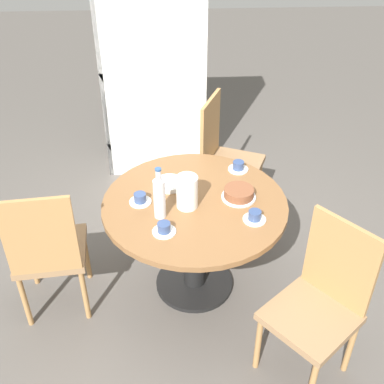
{
  "coord_description": "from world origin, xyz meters",
  "views": [
    {
      "loc": [
        -0.14,
        -2.33,
        2.45
      ],
      "look_at": [
        0.0,
        0.31,
        0.56
      ],
      "focal_mm": 45.0,
      "sensor_mm": 36.0,
      "label": 1
    }
  ],
  "objects_px": {
    "chair_c": "(320,302)",
    "cup_c": "(255,217)",
    "water_bottle": "(159,197)",
    "chair_b": "(48,250)",
    "cake_main": "(239,194)",
    "cup_b": "(140,199)",
    "coffee_pot": "(187,191)",
    "chair_a": "(225,156)",
    "bookshelf": "(153,69)",
    "cup_a": "(238,167)",
    "cup_d": "(164,229)"
  },
  "relations": [
    {
      "from": "chair_c",
      "to": "cup_c",
      "type": "height_order",
      "value": "chair_c"
    },
    {
      "from": "water_bottle",
      "to": "chair_b",
      "type": "bearing_deg",
      "value": -177.26
    },
    {
      "from": "chair_c",
      "to": "cake_main",
      "type": "bearing_deg",
      "value": 168.15
    },
    {
      "from": "cup_b",
      "to": "coffee_pot",
      "type": "bearing_deg",
      "value": -10.33
    },
    {
      "from": "water_bottle",
      "to": "chair_a",
      "type": "bearing_deg",
      "value": 63.08
    },
    {
      "from": "cake_main",
      "to": "cup_c",
      "type": "bearing_deg",
      "value": -74.15
    },
    {
      "from": "cup_b",
      "to": "cup_c",
      "type": "bearing_deg",
      "value": -17.31
    },
    {
      "from": "chair_a",
      "to": "bookshelf",
      "type": "relative_size",
      "value": 0.5
    },
    {
      "from": "bookshelf",
      "to": "coffee_pot",
      "type": "xyz_separation_m",
      "value": [
        0.21,
        -1.56,
        -0.14
      ]
    },
    {
      "from": "chair_a",
      "to": "cup_c",
      "type": "height_order",
      "value": "chair_a"
    },
    {
      "from": "cake_main",
      "to": "cup_b",
      "type": "height_order",
      "value": "cake_main"
    },
    {
      "from": "cup_a",
      "to": "cup_d",
      "type": "relative_size",
      "value": 1.0
    },
    {
      "from": "chair_c",
      "to": "coffee_pot",
      "type": "distance_m",
      "value": 0.96
    },
    {
      "from": "bookshelf",
      "to": "cup_c",
      "type": "bearing_deg",
      "value": 109.17
    },
    {
      "from": "chair_c",
      "to": "cake_main",
      "type": "height_order",
      "value": "chair_c"
    },
    {
      "from": "chair_c",
      "to": "coffee_pot",
      "type": "xyz_separation_m",
      "value": [
        -0.67,
        0.61,
        0.31
      ]
    },
    {
      "from": "coffee_pot",
      "to": "cake_main",
      "type": "xyz_separation_m",
      "value": [
        0.32,
        0.06,
        -0.08
      ]
    },
    {
      "from": "bookshelf",
      "to": "water_bottle",
      "type": "bearing_deg",
      "value": 91.84
    },
    {
      "from": "chair_b",
      "to": "cup_d",
      "type": "height_order",
      "value": "chair_b"
    },
    {
      "from": "chair_c",
      "to": "cup_d",
      "type": "distance_m",
      "value": 0.92
    },
    {
      "from": "cake_main",
      "to": "cup_c",
      "type": "xyz_separation_m",
      "value": [
        0.06,
        -0.22,
        -0.01
      ]
    },
    {
      "from": "chair_c",
      "to": "water_bottle",
      "type": "xyz_separation_m",
      "value": [
        -0.83,
        0.52,
        0.34
      ]
    },
    {
      "from": "cup_c",
      "to": "cup_a",
      "type": "bearing_deg",
      "value": 92.49
    },
    {
      "from": "cup_a",
      "to": "chair_b",
      "type": "bearing_deg",
      "value": -157.25
    },
    {
      "from": "water_bottle",
      "to": "cup_a",
      "type": "bearing_deg",
      "value": 42.1
    },
    {
      "from": "bookshelf",
      "to": "cup_c",
      "type": "distance_m",
      "value": 1.83
    },
    {
      "from": "water_bottle",
      "to": "cup_d",
      "type": "distance_m",
      "value": 0.18
    },
    {
      "from": "chair_c",
      "to": "chair_b",
      "type": "bearing_deg",
      "value": -147.46
    },
    {
      "from": "chair_a",
      "to": "cake_main",
      "type": "height_order",
      "value": "chair_a"
    },
    {
      "from": "water_bottle",
      "to": "cup_a",
      "type": "height_order",
      "value": "water_bottle"
    },
    {
      "from": "bookshelf",
      "to": "coffee_pot",
      "type": "bearing_deg",
      "value": 97.83
    },
    {
      "from": "chair_a",
      "to": "cake_main",
      "type": "distance_m",
      "value": 0.86
    },
    {
      "from": "cup_a",
      "to": "cup_c",
      "type": "relative_size",
      "value": 1.0
    },
    {
      "from": "water_bottle",
      "to": "cup_b",
      "type": "relative_size",
      "value": 2.45
    },
    {
      "from": "chair_b",
      "to": "cake_main",
      "type": "relative_size",
      "value": 4.58
    },
    {
      "from": "chair_a",
      "to": "chair_c",
      "type": "relative_size",
      "value": 1.0
    },
    {
      "from": "chair_a",
      "to": "chair_b",
      "type": "height_order",
      "value": "same"
    },
    {
      "from": "chair_b",
      "to": "chair_c",
      "type": "relative_size",
      "value": 1.0
    },
    {
      "from": "water_bottle",
      "to": "cup_c",
      "type": "relative_size",
      "value": 2.45
    },
    {
      "from": "cake_main",
      "to": "cup_b",
      "type": "distance_m",
      "value": 0.6
    },
    {
      "from": "bookshelf",
      "to": "cup_c",
      "type": "relative_size",
      "value": 14.49
    },
    {
      "from": "coffee_pot",
      "to": "water_bottle",
      "type": "height_order",
      "value": "water_bottle"
    },
    {
      "from": "cake_main",
      "to": "cup_d",
      "type": "relative_size",
      "value": 1.57
    },
    {
      "from": "chair_a",
      "to": "cup_b",
      "type": "distance_m",
      "value": 1.07
    },
    {
      "from": "bookshelf",
      "to": "water_bottle",
      "type": "height_order",
      "value": "bookshelf"
    },
    {
      "from": "coffee_pot",
      "to": "water_bottle",
      "type": "bearing_deg",
      "value": -151.19
    },
    {
      "from": "chair_b",
      "to": "chair_c",
      "type": "distance_m",
      "value": 1.59
    },
    {
      "from": "chair_c",
      "to": "cup_c",
      "type": "relative_size",
      "value": 7.21
    },
    {
      "from": "cake_main",
      "to": "cup_b",
      "type": "bearing_deg",
      "value": -178.73
    },
    {
      "from": "chair_b",
      "to": "cake_main",
      "type": "bearing_deg",
      "value": -176.58
    }
  ]
}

